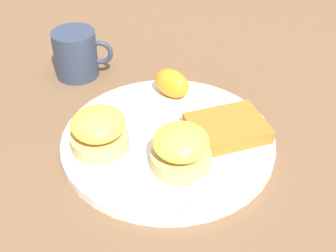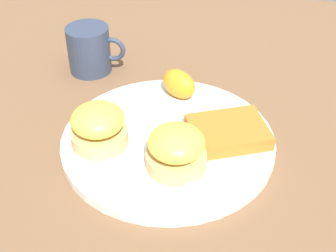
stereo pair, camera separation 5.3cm
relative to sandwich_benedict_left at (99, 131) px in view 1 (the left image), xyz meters
name	(u,v)px [view 1 (the left image)]	position (x,y,z in m)	size (l,w,h in m)	color
ground_plane	(168,145)	(0.09, 0.03, -0.04)	(1.10, 1.10, 0.00)	brown
plate	(168,141)	(0.09, 0.03, -0.03)	(0.30, 0.30, 0.01)	silver
sandwich_benedict_left	(99,131)	(0.00, 0.00, 0.00)	(0.08, 0.08, 0.06)	tan
sandwich_benedict_right	(181,149)	(0.11, -0.03, 0.00)	(0.08, 0.08, 0.06)	tan
hashbrown_patty	(227,128)	(0.17, 0.04, -0.02)	(0.10, 0.08, 0.02)	#B26422
orange_wedge	(170,83)	(0.09, 0.13, -0.01)	(0.06, 0.04, 0.04)	orange
fork	(208,144)	(0.15, 0.01, -0.03)	(0.06, 0.23, 0.00)	silver
cup	(76,54)	(-0.07, 0.20, 0.00)	(0.10, 0.07, 0.08)	#2D384C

